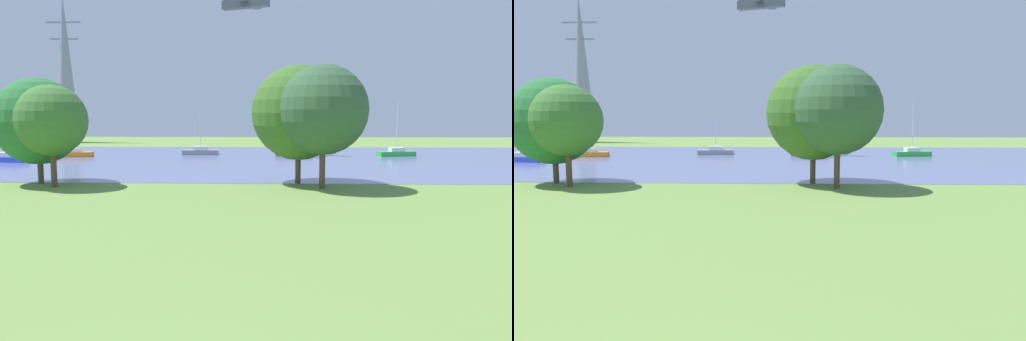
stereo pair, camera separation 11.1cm
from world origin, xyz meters
TOP-DOWN VIEW (x-y plane):
  - ground_plane at (0.00, 22.00)m, footprint 160.00×160.00m
  - water_surface at (0.00, 50.00)m, footprint 140.00×40.00m
  - sailboat_orange at (-22.70, 52.44)m, footprint 4.96×2.15m
  - sailboat_green at (18.73, 54.67)m, footprint 5.01×2.46m
  - sailboat_blue at (-27.68, 45.80)m, footprint 4.97×2.21m
  - sailboat_brown at (5.48, 54.70)m, footprint 4.85×1.67m
  - sailboat_white at (-32.30, 59.97)m, footprint 5.03×2.72m
  - sailboat_gray at (-6.97, 56.23)m, footprint 4.89×1.83m
  - tree_west_near at (-15.84, 29.64)m, footprint 6.79×6.79m
  - tree_mid_shore at (-14.00, 27.95)m, footprint 5.35×5.35m
  - tree_west_far at (4.63, 30.35)m, footprint 7.46×7.46m
  - tree_east_far at (6.28, 27.87)m, footprint 6.63×6.63m
  - electricity_pylon at (-35.68, 81.69)m, footprint 6.40×4.40m
  - light_aircraft at (-0.93, 56.76)m, footprint 6.38×8.25m

SIDE VIEW (x-z plane):
  - ground_plane at x=0.00m, z-range 0.00..0.00m
  - water_surface at x=0.00m, z-range 0.00..0.02m
  - sailboat_gray at x=-6.97m, z-range -2.15..3.04m
  - sailboat_brown at x=5.48m, z-range -2.49..3.39m
  - sailboat_blue at x=-27.68m, z-range -2.56..3.47m
  - sailboat_white at x=-32.30m, z-range -2.60..3.51m
  - sailboat_green at x=18.73m, z-range -3.17..4.10m
  - sailboat_orange at x=-22.70m, z-range -3.20..4.13m
  - tree_west_near at x=-15.84m, z-range 0.77..9.10m
  - tree_mid_shore at x=-14.00m, z-range 1.17..8.89m
  - tree_west_far at x=4.63m, z-range 0.93..10.26m
  - tree_east_far at x=6.28m, z-range 1.25..10.40m
  - electricity_pylon at x=-35.68m, z-range 0.01..27.56m
  - light_aircraft at x=-0.93m, z-range 18.64..20.74m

